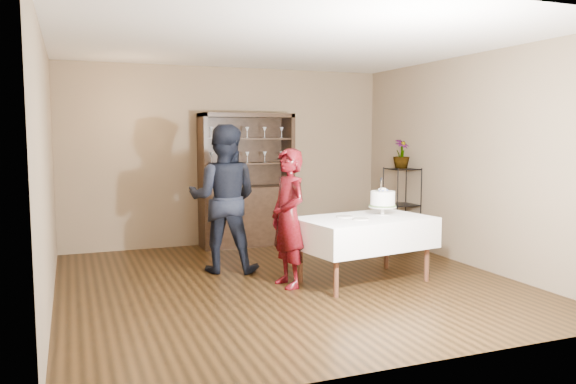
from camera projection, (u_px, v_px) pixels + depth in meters
The scene contains 14 objects.
floor at pixel (288, 282), 6.45m from camera, with size 5.00×5.00×0.00m, color black.
ceiling at pixel (288, 42), 6.17m from camera, with size 5.00×5.00×0.00m, color white.
back_wall at pixel (229, 156), 8.62m from camera, with size 5.00×0.02×2.70m, color #77644C.
wall_left at pixel (46, 170), 5.41m from camera, with size 0.02×5.00×2.70m, color #77644C.
wall_right at pixel (469, 161), 7.21m from camera, with size 0.02×5.00×2.70m, color #77644C.
china_hutch at pixel (247, 202), 8.54m from camera, with size 1.40×0.48×2.00m.
plant_etagere at pixel (402, 205), 8.32m from camera, with size 0.42×0.42×1.20m.
cake_table at pixel (364, 233), 6.41m from camera, with size 1.63×1.15×0.75m.
woman at pixel (288, 218), 6.20m from camera, with size 0.56×0.37×1.54m, color #360604.
man at pixel (224, 199), 6.88m from camera, with size 0.88×0.69×1.81m, color black.
cake at pixel (383, 200), 6.57m from camera, with size 0.32×0.32×0.44m.
plate_near at pixel (361, 219), 6.23m from camera, with size 0.18×0.18×0.01m, color white.
plate_far at pixel (344, 217), 6.40m from camera, with size 0.19×0.19×0.01m, color white.
potted_plant at pixel (401, 154), 8.27m from camera, with size 0.24×0.24×0.43m, color #4A7035.
Camera 1 is at (-2.29, -5.88, 1.71)m, focal length 35.00 mm.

